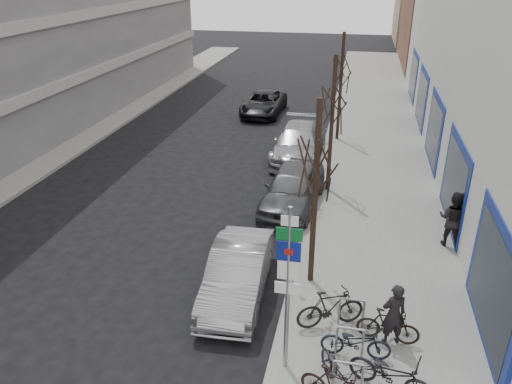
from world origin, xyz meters
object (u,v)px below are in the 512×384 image
at_px(parked_car_front, 237,273).
at_px(lane_car, 264,103).
at_px(bike_mid_curb, 356,339).
at_px(bike_far_curb, 391,371).
at_px(bike_rack, 350,339).
at_px(parked_car_mid, 293,188).
at_px(tree_far, 342,62).
at_px(meter_front, 293,265).
at_px(highway_sign_pole, 288,281).
at_px(tree_near, 317,151).
at_px(meter_mid, 313,185).
at_px(bike_near_left, 338,370).
at_px(pedestrian_near, 394,314).
at_px(pedestrian_far, 453,219).
at_px(bike_mid_inner, 330,308).
at_px(bike_far_inner, 388,325).
at_px(tree_mid, 334,92).
at_px(parked_car_back, 298,143).

bearing_deg(parked_car_front, lane_car, 95.97).
distance_m(bike_mid_curb, bike_far_curb, 1.17).
xyz_separation_m(bike_rack, parked_car_mid, (-2.40, 7.79, 0.14)).
relative_size(tree_far, meter_front, 4.33).
bearing_deg(highway_sign_pole, bike_mid_curb, 22.23).
xyz_separation_m(tree_near, meter_mid, (-0.45, 5.00, -3.19)).
bearing_deg(bike_near_left, pedestrian_near, 27.92).
relative_size(highway_sign_pole, pedestrian_far, 2.21).
bearing_deg(bike_mid_inner, meter_front, 14.26).
bearing_deg(bike_far_curb, meter_mid, 35.64).
xyz_separation_m(bike_near_left, pedestrian_far, (3.22, 6.82, 0.45)).
distance_m(bike_near_left, bike_far_inner, 2.07).
height_order(tree_far, bike_near_left, tree_far).
bearing_deg(bike_far_inner, pedestrian_near, -105.65).
bearing_deg(meter_front, bike_far_inner, -33.63).
xyz_separation_m(meter_mid, bike_near_left, (1.43, -8.93, -0.27)).
distance_m(highway_sign_pole, bike_mid_inner, 2.55).
distance_m(bike_rack, bike_far_inner, 1.14).
distance_m(tree_mid, lane_car, 12.28).
relative_size(parked_car_mid, pedestrian_far, 2.48).
bearing_deg(bike_near_left, pedestrian_far, 37.39).
bearing_deg(bike_far_curb, tree_near, 48.44).
bearing_deg(meter_front, meter_mid, 90.00).
relative_size(bike_rack, bike_near_left, 1.38).
height_order(bike_mid_inner, parked_car_mid, parked_car_mid).
relative_size(highway_sign_pole, lane_car, 0.87).
bearing_deg(bike_mid_inner, tree_far, -22.02).
distance_m(bike_rack, tree_near, 4.66).
bearing_deg(tree_far, meter_mid, -93.22).
distance_m(highway_sign_pole, tree_far, 16.59).
bearing_deg(bike_far_curb, bike_rack, 64.82).
bearing_deg(bike_mid_curb, tree_far, 4.10).
xyz_separation_m(tree_near, pedestrian_far, (4.20, 2.89, -3.00)).
xyz_separation_m(bike_mid_inner, bike_far_curb, (1.41, -1.88, 0.02)).
distance_m(parked_car_back, pedestrian_near, 12.96).
xyz_separation_m(parked_car_back, lane_car, (-3.03, 7.15, -0.10)).
distance_m(bike_near_left, parked_car_back, 14.33).
bearing_deg(tree_mid, bike_mid_curb, -81.87).
relative_size(bike_near_left, parked_car_front, 0.38).
xyz_separation_m(tree_far, bike_near_left, (0.98, -16.93, -3.46)).
distance_m(tree_near, pedestrian_near, 4.41).
xyz_separation_m(bike_far_inner, parked_car_mid, (-3.29, 7.08, 0.19)).
bearing_deg(parked_car_mid, meter_front, -76.99).
bearing_deg(tree_mid, bike_far_inner, -76.49).
bearing_deg(pedestrian_near, meter_mid, -91.05).
distance_m(highway_sign_pole, lane_car, 21.37).
bearing_deg(parked_car_back, tree_mid, -64.97).
xyz_separation_m(meter_front, meter_mid, (0.00, 5.50, 0.00)).
xyz_separation_m(bike_far_curb, lane_car, (-6.82, 21.07, -0.04)).
bearing_deg(meter_mid, bike_mid_curb, -77.20).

